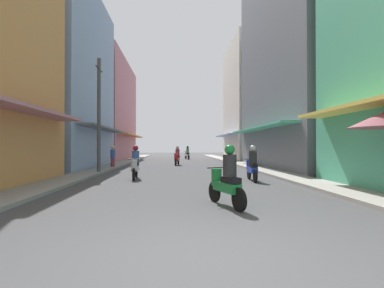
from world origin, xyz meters
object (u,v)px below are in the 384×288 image
motorbike_white (187,153)px  motorbike_green (226,179)px  pedestrian_midway (231,152)px  motorbike_blue (252,165)px  motorbike_silver (135,164)px  pedestrian_foreground (113,155)px  utility_pole (99,115)px  motorbike_red (177,157)px

motorbike_white → motorbike_green: (-0.16, -25.87, 0.00)m
pedestrian_midway → motorbike_green: bearing=-101.9°
motorbike_white → motorbike_blue: same height
motorbike_white → motorbike_green: bearing=-90.4°
motorbike_silver → pedestrian_midway: (7.70, 15.41, 0.23)m
motorbike_silver → pedestrian_foreground: (-2.46, 6.50, 0.22)m
pedestrian_foreground → utility_pole: (0.06, -3.79, 2.40)m
motorbike_green → motorbike_silver: same height
motorbike_white → motorbike_blue: 20.87m
motorbike_red → motorbike_silver: 9.74m
motorbike_white → pedestrian_midway: size_ratio=1.08×
motorbike_green → motorbike_blue: bearing=67.6°
motorbike_red → motorbike_white: size_ratio=1.01×
motorbike_green → pedestrian_foreground: pedestrian_foreground is taller
motorbike_green → pedestrian_foreground: bearing=113.9°
pedestrian_foreground → motorbike_green: bearing=-66.1°
motorbike_green → pedestrian_midway: 22.07m
motorbike_green → pedestrian_midway: bearing=78.1°
motorbike_white → utility_pole: size_ratio=0.27×
motorbike_red → motorbike_green: (1.12, -15.72, 0.00)m
motorbike_white → utility_pole: utility_pole is taller
motorbike_red → motorbike_blue: bearing=-73.1°
motorbike_white → utility_pole: bearing=-108.7°
motorbike_silver → utility_pole: bearing=131.7°
motorbike_blue → motorbike_silver: same height
motorbike_blue → motorbike_green: same height
motorbike_green → motorbike_silver: size_ratio=0.96×
motorbike_red → pedestrian_foreground: pedestrian_foreground is taller
motorbike_red → motorbike_blue: 11.10m
motorbike_green → pedestrian_midway: size_ratio=1.05×
pedestrian_foreground → motorbike_blue: bearing=-44.5°
motorbike_red → pedestrian_midway: 8.16m
pedestrian_midway → motorbike_blue: bearing=-98.4°
pedestrian_foreground → utility_pole: utility_pole is taller
motorbike_silver → pedestrian_midway: bearing=63.5°
motorbike_silver → motorbike_white: bearing=80.4°
pedestrian_midway → pedestrian_foreground: size_ratio=1.01×
motorbike_white → motorbike_green: same height
pedestrian_midway → motorbike_red: bearing=-133.9°
motorbike_green → motorbike_white: bearing=89.6°
utility_pole → motorbike_green: bearing=-57.9°
motorbike_green → pedestrian_midway: pedestrian_midway is taller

